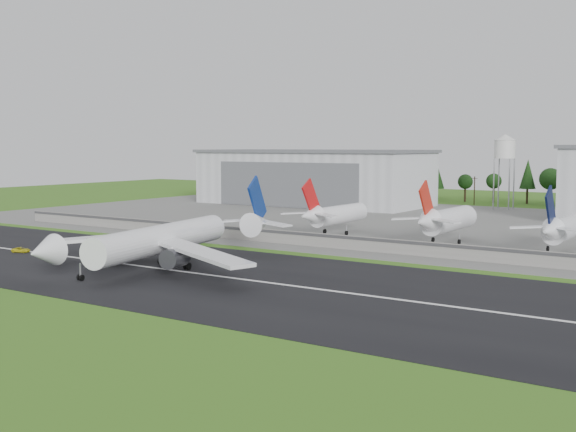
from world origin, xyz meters
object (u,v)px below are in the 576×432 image
Objects in this scene: ground_vehicle at (21,250)px; parked_jet_red_b at (444,220)px; parked_jet_red_a at (333,214)px; parked_jet_navy at (563,228)px; main_airliner at (160,246)px.

ground_vehicle is 0.14× the size of parked_jet_red_b.
parked_jet_red_a is 61.14m from parked_jet_navy.
main_airliner is 13.85× the size of ground_vehicle.
parked_jet_red_b is at bearing 0.10° from parked_jet_red_a.
parked_jet_red_b reaches higher than parked_jet_navy.
main_airliner is 1.88× the size of parked_jet_red_b.
parked_jet_navy is (105.40, 68.38, 5.33)m from ground_vehicle.
ground_vehicle is at bearing -9.83° from main_airliner.
main_airliner is 66.96m from parked_jet_red_a.
parked_jet_navy is at bearing 0.02° from parked_jet_red_a.
ground_vehicle is 0.14× the size of parked_jet_navy.
main_airliner is 43.37m from ground_vehicle.
main_airliner is at bearing -111.47° from ground_vehicle.
main_airliner is at bearing -116.63° from parked_jet_red_b.
parked_jet_navy is (61.14, 0.02, 0.08)m from parked_jet_red_a.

